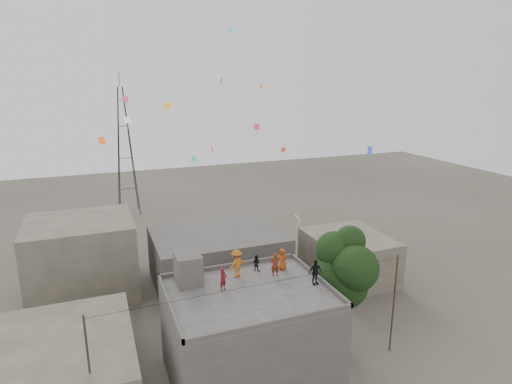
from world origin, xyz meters
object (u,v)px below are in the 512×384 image
(person_dark_adult, at_px, (315,272))
(tree, at_px, (345,270))
(transmission_tower, at_px, (125,151))
(person_red_adult, at_px, (275,265))
(stair_head_box, at_px, (188,269))

(person_dark_adult, bearing_deg, tree, 11.83)
(transmission_tower, bearing_deg, person_dark_adult, -78.28)
(person_red_adult, distance_m, person_dark_adult, 2.82)
(stair_head_box, distance_m, person_dark_adult, 8.20)
(person_red_adult, height_order, person_dark_adult, person_dark_adult)
(person_red_adult, xyz_separation_m, person_dark_adult, (1.94, -2.04, 0.02))
(transmission_tower, xyz_separation_m, person_dark_adult, (8.40, -40.48, -2.12))
(person_red_adult, bearing_deg, transmission_tower, -80.30)
(transmission_tower, relative_size, person_dark_adult, 11.83)
(stair_head_box, bearing_deg, tree, -10.74)
(transmission_tower, xyz_separation_m, person_red_adult, (6.46, -38.45, -2.15))
(transmission_tower, distance_m, person_dark_adult, 41.40)
(tree, relative_size, transmission_tower, 0.45)
(person_dark_adult, bearing_deg, stair_head_box, 149.74)
(tree, xyz_separation_m, person_red_adult, (-4.91, 0.96, 0.82))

